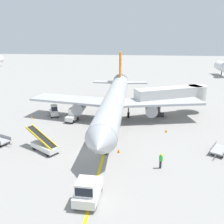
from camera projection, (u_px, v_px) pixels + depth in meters
ground_plane at (95, 155)px, 28.11m from camera, size 300.00×300.00×0.00m
taxi_line_yellow at (108, 138)px, 32.73m from camera, size 2.70×79.97×0.01m
airliner at (115, 100)px, 38.64m from camera, size 28.60×35.28×10.10m
jet_bridge at (176, 95)px, 41.54m from camera, size 12.67×7.94×4.85m
pushback_tug at (88, 190)px, 20.05m from camera, size 1.96×3.63×2.20m
baggage_tug_near_wing at (72, 116)px, 38.84m from camera, size 1.69×2.58×2.10m
baggage_tug_by_cargo_door at (54, 111)px, 41.18m from camera, size 2.22×2.73×2.10m
belt_loader_forward_hold at (44, 145)px, 28.86m from camera, size 4.91×3.69×2.59m
baggage_cart_empty_trailing at (220, 149)px, 28.38m from camera, size 2.72×3.68×0.94m
ground_crew_marshaller at (161, 160)px, 25.03m from camera, size 0.36×0.24×1.70m
safety_cone_nose_left at (166, 131)px, 34.60m from camera, size 0.36×0.36×0.44m
safety_cone_nose_right at (32, 117)px, 40.31m from camera, size 0.36×0.36×0.44m
safety_cone_wingtip_left at (119, 151)px, 28.58m from camera, size 0.36×0.36×0.44m
distant_aircraft_mid_left at (223, 66)px, 82.39m from camera, size 3.00×10.10×8.80m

